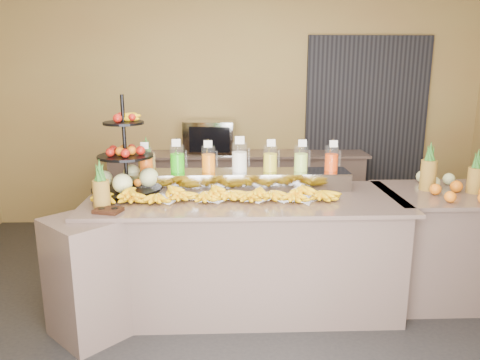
{
  "coord_description": "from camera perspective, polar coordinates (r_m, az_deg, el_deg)",
  "views": [
    {
      "loc": [
        -0.17,
        -3.27,
        1.95
      ],
      "look_at": [
        -0.04,
        0.3,
        1.07
      ],
      "focal_mm": 35.0,
      "sensor_mm": 36.0,
      "label": 1
    }
  ],
  "objects": [
    {
      "name": "ground",
      "position": [
        3.81,
        0.76,
        -16.97
      ],
      "size": [
        6.0,
        6.0,
        0.0
      ],
      "primitive_type": "plane",
      "color": "black",
      "rests_on": "ground"
    },
    {
      "name": "room_envelope",
      "position": [
        4.07,
        2.99,
        12.73
      ],
      "size": [
        6.04,
        5.02,
        2.82
      ],
      "color": "olive",
      "rests_on": "ground"
    },
    {
      "name": "buffet_counter",
      "position": [
        3.83,
        -1.15,
        -9.0
      ],
      "size": [
        2.75,
        1.25,
        0.93
      ],
      "color": "gray",
      "rests_on": "ground"
    },
    {
      "name": "right_counter",
      "position": [
        4.38,
        23.52,
        -7.2
      ],
      "size": [
        1.08,
        0.88,
        0.93
      ],
      "color": "gray",
      "rests_on": "ground"
    },
    {
      "name": "back_ledge",
      "position": [
        5.72,
        -0.32,
        -1.24
      ],
      "size": [
        3.1,
        0.55,
        0.93
      ],
      "color": "gray",
      "rests_on": "ground"
    },
    {
      "name": "pitcher_tray",
      "position": [
        3.97,
        -0.07,
        0.02
      ],
      "size": [
        1.85,
        0.3,
        0.15
      ],
      "primitive_type": "cube",
      "color": "gray",
      "rests_on": "buffet_counter"
    },
    {
      "name": "juice_pitcher_orange_a",
      "position": [
        3.98,
        -11.37,
        2.25
      ],
      "size": [
        0.11,
        0.12,
        0.27
      ],
      "color": "silver",
      "rests_on": "pitcher_tray"
    },
    {
      "name": "juice_pitcher_green",
      "position": [
        3.95,
        -7.64,
        2.42
      ],
      "size": [
        0.12,
        0.13,
        0.3
      ],
      "color": "silver",
      "rests_on": "pitcher_tray"
    },
    {
      "name": "juice_pitcher_orange_b",
      "position": [
        3.93,
        -3.86,
        2.4
      ],
      "size": [
        0.12,
        0.12,
        0.28
      ],
      "color": "silver",
      "rests_on": "pitcher_tray"
    },
    {
      "name": "juice_pitcher_milk",
      "position": [
        3.93,
        -0.07,
        2.6
      ],
      "size": [
        0.13,
        0.14,
        0.32
      ],
      "color": "silver",
      "rests_on": "pitcher_tray"
    },
    {
      "name": "juice_pitcher_lemon",
      "position": [
        3.95,
        3.71,
        2.49
      ],
      "size": [
        0.12,
        0.12,
        0.29
      ],
      "color": "silver",
      "rests_on": "pitcher_tray"
    },
    {
      "name": "juice_pitcher_lime",
      "position": [
        3.98,
        7.43,
        2.48
      ],
      "size": [
        0.12,
        0.12,
        0.29
      ],
      "color": "silver",
      "rests_on": "pitcher_tray"
    },
    {
      "name": "juice_pitcher_orange_c",
      "position": [
        4.03,
        11.08,
        2.44
      ],
      "size": [
        0.11,
        0.12,
        0.28
      ],
      "color": "silver",
      "rests_on": "pitcher_tray"
    },
    {
      "name": "banana_heap",
      "position": [
        3.63,
        -3.01,
        -1.5
      ],
      "size": [
        1.86,
        0.17,
        0.15
      ],
      "color": "yellow",
      "rests_on": "buffet_counter"
    },
    {
      "name": "fruit_stand",
      "position": [
        3.88,
        -13.21,
        1.33
      ],
      "size": [
        0.58,
        0.58,
        0.8
      ],
      "rotation": [
        0.0,
        0.0,
        -0.01
      ],
      "color": "black",
      "rests_on": "buffet_counter"
    },
    {
      "name": "condiment_caddy",
      "position": [
        3.47,
        -15.77,
        -3.58
      ],
      "size": [
        0.22,
        0.19,
        0.03
      ],
      "primitive_type": "cube",
      "rotation": [
        0.0,
        0.0,
        -0.29
      ],
      "color": "black",
      "rests_on": "buffet_counter"
    },
    {
      "name": "pineapple_left_a",
      "position": [
        3.56,
        -16.57,
        -1.21
      ],
      "size": [
        0.12,
        0.12,
        0.37
      ],
      "rotation": [
        0.0,
        0.0,
        -0.21
      ],
      "color": "brown",
      "rests_on": "buffet_counter"
    },
    {
      "name": "pineapple_left_b",
      "position": [
        4.15,
        -11.25,
        1.63
      ],
      "size": [
        0.15,
        0.15,
        0.43
      ],
      "rotation": [
        0.0,
        0.0,
        0.01
      ],
      "color": "brown",
      "rests_on": "buffet_counter"
    },
    {
      "name": "right_fruit_pile",
      "position": [
        4.15,
        24.69,
        -0.56
      ],
      "size": [
        0.48,
        0.46,
        0.25
      ],
      "color": "brown",
      "rests_on": "right_counter"
    },
    {
      "name": "oven_warmer",
      "position": [
        5.59,
        -3.67,
        5.26
      ],
      "size": [
        0.62,
        0.47,
        0.39
      ],
      "primitive_type": "cube",
      "rotation": [
        0.0,
        0.0,
        -0.11
      ],
      "color": "gray",
      "rests_on": "back_ledge"
    }
  ]
}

